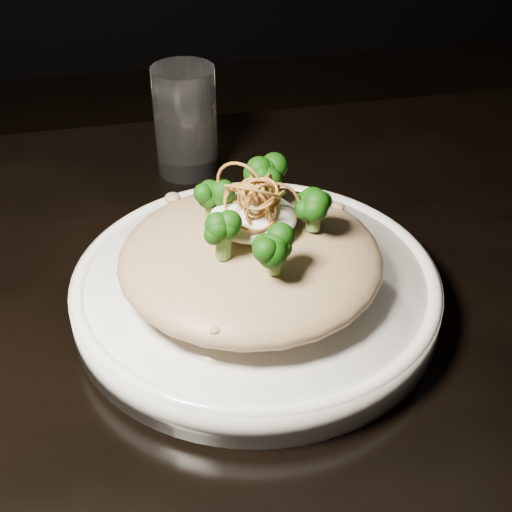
# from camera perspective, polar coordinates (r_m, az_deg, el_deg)

# --- Properties ---
(table) EXTENTS (1.10, 0.80, 0.75)m
(table) POSITION_cam_1_polar(r_m,az_deg,el_deg) (0.69, -3.19, -9.76)
(table) COLOR black
(table) RESTS_ON ground
(plate) EXTENTS (0.32, 0.32, 0.03)m
(plate) POSITION_cam_1_polar(r_m,az_deg,el_deg) (0.63, 0.00, -2.81)
(plate) COLOR white
(plate) RESTS_ON table
(risotto) EXTENTS (0.22, 0.22, 0.05)m
(risotto) POSITION_cam_1_polar(r_m,az_deg,el_deg) (0.60, -0.44, -0.11)
(risotto) COLOR brown
(risotto) RESTS_ON plate
(broccoli) EXTENTS (0.15, 0.15, 0.05)m
(broccoli) POSITION_cam_1_polar(r_m,az_deg,el_deg) (0.58, 0.47, 4.20)
(broccoli) COLOR black
(broccoli) RESTS_ON risotto
(cheese) EXTENTS (0.07, 0.07, 0.02)m
(cheese) POSITION_cam_1_polar(r_m,az_deg,el_deg) (0.59, -0.22, 3.13)
(cheese) COLOR white
(cheese) RESTS_ON risotto
(shallots) EXTENTS (0.06, 0.06, 0.04)m
(shallots) POSITION_cam_1_polar(r_m,az_deg,el_deg) (0.57, 0.05, 5.45)
(shallots) COLOR brown
(shallots) RESTS_ON cheese
(drinking_glass) EXTENTS (0.08, 0.08, 0.12)m
(drinking_glass) POSITION_cam_1_polar(r_m,az_deg,el_deg) (0.82, -5.66, 10.70)
(drinking_glass) COLOR silver
(drinking_glass) RESTS_ON table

